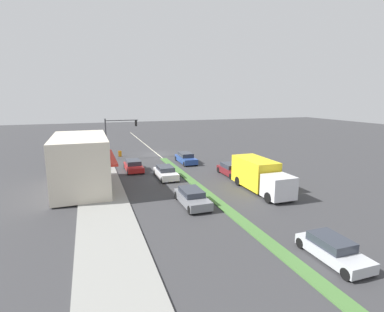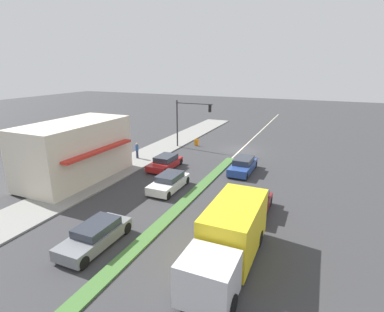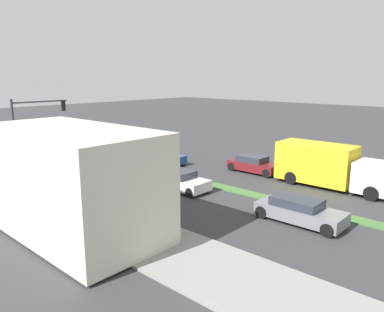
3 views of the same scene
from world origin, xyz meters
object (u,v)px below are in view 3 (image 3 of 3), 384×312
van_white (179,180)px  suv_grey (299,211)px  warning_aframe_sign (33,161)px  delivery_truck (329,166)px  traffic_signal_main (32,122)px  coupe_blue (160,156)px  hatchback_red (104,177)px  pedestrian (34,180)px  sedan_maroon (254,164)px

van_white → suv_grey: (0.00, 8.65, 0.01)m
warning_aframe_sign → delivery_truck: 23.47m
traffic_signal_main → van_white: traffic_signal_main is taller
warning_aframe_sign → van_white: bearing=104.0°
traffic_signal_main → suv_grey: bearing=100.6°
coupe_blue → suv_grey: (4.40, 15.13, -0.02)m
traffic_signal_main → hatchback_red: (-1.12, 7.81, -3.30)m
pedestrian → warning_aframe_sign: pedestrian is taller
van_white → coupe_blue: (-4.40, -6.48, 0.03)m
pedestrian → van_white: size_ratio=0.39×
delivery_truck → hatchback_red: bearing=-49.3°
coupe_blue → sedan_maroon: 8.18m
traffic_signal_main → pedestrian: traffic_signal_main is taller
hatchback_red → coupe_blue: 7.48m
delivery_truck → sedan_maroon: (0.00, -5.94, -0.84)m
delivery_truck → van_white: 10.18m
traffic_signal_main → suv_grey: size_ratio=1.25×
delivery_truck → suv_grey: size_ratio=1.68×
pedestrian → hatchback_red: size_ratio=0.40×
warning_aframe_sign → delivery_truck: bearing=116.9°
delivery_truck → hatchback_red: 15.35m
delivery_truck → sedan_maroon: 5.99m
traffic_signal_main → warning_aframe_sign: traffic_signal_main is taller
traffic_signal_main → pedestrian: 7.63m
van_white → suv_grey: same height
hatchback_red → van_white: 5.27m
suv_grey → delivery_truck: bearing=-168.2°
traffic_signal_main → suv_grey: traffic_signal_main is taller
van_white → coupe_blue: size_ratio=0.93×
delivery_truck → sedan_maroon: bearing=-90.0°
delivery_truck → pedestrian: bearing=-42.6°
hatchback_red → sedan_maroon: 11.50m
traffic_signal_main → hatchback_red: 8.55m
pedestrian → sedan_maroon: 15.89m
hatchback_red → delivery_truck: bearing=130.7°
delivery_truck → suv_grey: 7.40m
hatchback_red → sedan_maroon: sedan_maroon is taller
hatchback_red → traffic_signal_main: bearing=-81.8°
pedestrian → van_white: pedestrian is taller
coupe_blue → sedan_maroon: bearing=110.0°
traffic_signal_main → pedestrian: bearing=64.2°
pedestrian → sedan_maroon: size_ratio=0.41×
suv_grey → traffic_signal_main: bearing=-79.4°
coupe_blue → suv_grey: bearing=73.8°
van_white → warning_aframe_sign: bearing=-76.0°
warning_aframe_sign → delivery_truck: delivery_truck is taller
suv_grey → pedestrian: bearing=-64.4°
pedestrian → suv_grey: (-7.00, 14.58, -0.37)m
coupe_blue → sedan_maroon: (-2.80, 7.69, -0.02)m
traffic_signal_main → coupe_blue: (-8.32, 5.80, -3.25)m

